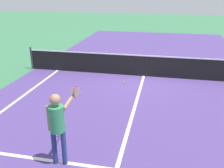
{
  "coord_description": "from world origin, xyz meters",
  "views": [
    {
      "loc": [
        0.83,
        -10.77,
        3.68
      ],
      "look_at": [
        -0.64,
        -3.86,
        1.0
      ],
      "focal_mm": 40.56,
      "sensor_mm": 36.0,
      "label": 1
    }
  ],
  "objects": [
    {
      "name": "tennis_ball_near_net",
      "position": [
        -0.72,
        -1.08,
        0.03
      ],
      "size": [
        0.07,
        0.07,
        0.07
      ],
      "primitive_type": "sphere",
      "color": "#CCE033",
      "rests_on": "ground_plane"
    },
    {
      "name": "player_near",
      "position": [
        -1.27,
        -6.4,
        1.05
      ],
      "size": [
        0.42,
        1.23,
        1.68
      ],
      "color": "navy",
      "rests_on": "ground_plane"
    },
    {
      "name": "net",
      "position": [
        0.0,
        0.0,
        0.49
      ],
      "size": [
        10.95,
        0.09,
        1.07
      ],
      "color": "#33383D",
      "rests_on": "ground_plane"
    },
    {
      "name": "ground_plane",
      "position": [
        0.0,
        0.0,
        0.0
      ],
      "size": [
        60.0,
        60.0,
        0.0
      ],
      "primitive_type": "plane",
      "color": "#38724C"
    },
    {
      "name": "court_surface_inbounds",
      "position": [
        0.0,
        0.0,
        0.0
      ],
      "size": [
        10.62,
        24.4,
        0.0
      ],
      "primitive_type": "cube",
      "color": "#4C387A",
      "rests_on": "ground_plane"
    },
    {
      "name": "line_center_service",
      "position": [
        0.0,
        -3.2,
        0.0
      ],
      "size": [
        0.1,
        6.4,
        0.01
      ],
      "primitive_type": "cube",
      "color": "white",
      "rests_on": "ground_plane"
    }
  ]
}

